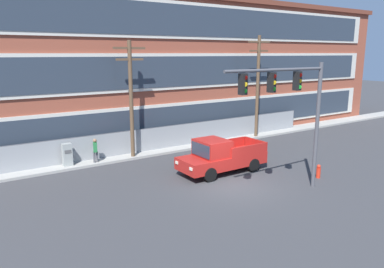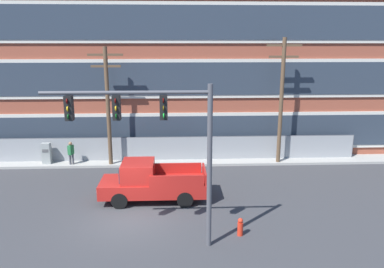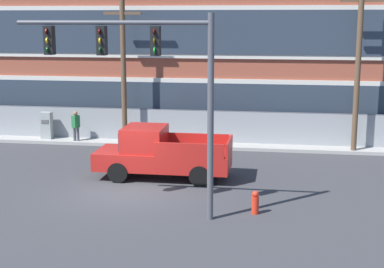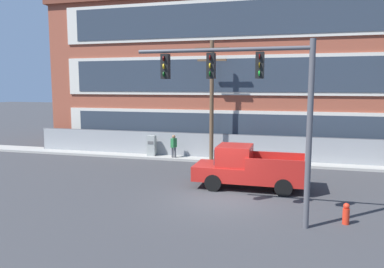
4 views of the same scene
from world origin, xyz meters
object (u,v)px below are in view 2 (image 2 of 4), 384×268
Objects in this scene: utility_pole_near_corner at (108,102)px; electrical_cabinet at (47,154)px; pickup_truck_red at (150,182)px; pedestrian_near_cabinet at (71,152)px; fire_hydrant at (240,227)px; utility_pole_midblock at (281,97)px; traffic_signal_mast at (157,131)px.

electrical_cabinet is (-4.24, 0.29, -3.49)m from utility_pole_near_corner.
pedestrian_near_cabinet is at bearing 134.47° from pickup_truck_red.
pickup_truck_red is at bearing -62.13° from utility_pole_near_corner.
pickup_truck_red reaches higher than fire_hydrant.
utility_pole_near_corner is at bearing 179.79° from utility_pole_midblock.
pickup_truck_red is 3.21× the size of pedestrian_near_cabinet.
traffic_signal_mast reaches higher than pickup_truck_red.
utility_pole_midblock is at bearing 53.60° from traffic_signal_mast.
utility_pole_near_corner reaches higher than pickup_truck_red.
utility_pole_near_corner reaches higher than electrical_cabinet.
traffic_signal_mast is 12.57m from pedestrian_near_cabinet.
pickup_truck_red is at bearing -145.63° from utility_pole_midblock.
utility_pole_midblock is 5.36× the size of electrical_cabinet.
fire_hydrant is (9.55, -9.52, -0.59)m from pedestrian_near_cabinet.
fire_hydrant is (11.23, -9.80, -0.39)m from electrical_cabinet.
traffic_signal_mast is 6.01m from pickup_truck_red.
pickup_truck_red is at bearing -45.53° from pedestrian_near_cabinet.
fire_hydrant is at bearing -44.07° from pickup_truck_red.
electrical_cabinet is at bearing 138.89° from fire_hydrant.
utility_pole_midblock reaches higher than utility_pole_near_corner.
pickup_truck_red is 9.34m from electrical_cabinet.
utility_pole_midblock is at bearing 34.37° from pickup_truck_red.
pedestrian_near_cabinet reaches higher than fire_hydrant.
traffic_signal_mast is 10.89m from utility_pole_near_corner.
electrical_cabinet reaches higher than fire_hydrant.
pedestrian_near_cabinet is (-2.56, 0.01, -3.29)m from utility_pole_near_corner.
utility_pole_near_corner is 12.42m from fire_hydrant.
utility_pole_midblock is (8.18, 5.59, 3.60)m from pickup_truck_red.
pickup_truck_red is 3.50× the size of electrical_cabinet.
fire_hydrant is at bearing -113.79° from utility_pole_midblock.
utility_pole_near_corner is (-3.63, 10.25, -0.49)m from traffic_signal_mast.
pickup_truck_red is 10.54m from utility_pole_midblock.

